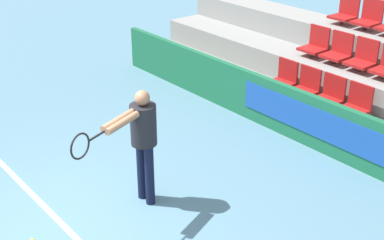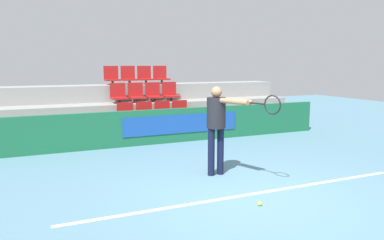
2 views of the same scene
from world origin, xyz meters
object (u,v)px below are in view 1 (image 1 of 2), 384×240
Objects in this scene: stadium_chair_6 at (363,58)px; tennis_player at (141,135)px; stadium_chair_4 at (315,44)px; stadium_chair_9 at (369,17)px; stadium_chair_3 at (356,104)px; stadium_chair_5 at (338,51)px; stadium_chair_0 at (284,78)px; stadium_chair_1 at (306,86)px; stadium_chair_2 at (330,95)px; stadium_chair_8 at (345,12)px.

stadium_chair_6 is 4.67m from tennis_player.
stadium_chair_9 is at bearing 58.19° from stadium_chair_4.
stadium_chair_3 is at bearing -58.19° from stadium_chair_9.
tennis_player reaches higher than stadium_chair_5.
stadium_chair_1 is (0.53, 0.00, 0.00)m from stadium_chair_0.
stadium_chair_0 and stadium_chair_2 have the same top height.
stadium_chair_5 reaches higher than stadium_chair_0.
stadium_chair_3 is at bearing -58.19° from stadium_chair_6.
stadium_chair_8 reaches higher than stadium_chair_2.
stadium_chair_6 is at bearing -38.88° from stadium_chair_8.
stadium_chair_9 reaches higher than stadium_chair_1.
stadium_chair_6 is at bearing -58.19° from stadium_chair_9.
stadium_chair_8 reaches higher than stadium_chair_0.
stadium_chair_1 is at bearing -58.19° from stadium_chair_4.
stadium_chair_0 is 1.00× the size of stadium_chair_6.
stadium_chair_2 is 1.00× the size of stadium_chair_6.
stadium_chair_1 is 1.00× the size of stadium_chair_6.
stadium_chair_3 is 1.00× the size of stadium_chair_8.
stadium_chair_1 is 1.00× the size of stadium_chair_4.
stadium_chair_2 is 1.13m from stadium_chair_5.
stadium_chair_6 is 0.34× the size of tennis_player.
stadium_chair_5 is (0.00, 0.86, 0.49)m from stadium_chair_1.
stadium_chair_1 is 0.34× the size of tennis_player.
stadium_chair_6 is (1.07, 0.00, 0.00)m from stadium_chair_4.
stadium_chair_5 is at bearing 90.00° from stadium_chair_1.
stadium_chair_3 is 1.00× the size of stadium_chair_5.
stadium_chair_2 is at bearing -90.00° from stadium_chair_6.
stadium_chair_9 is at bearing 121.81° from stadium_chair_3.
stadium_chair_5 is at bearing -58.19° from stadium_chair_8.
stadium_chair_0 is 1.00× the size of stadium_chair_8.
tennis_player is (-0.79, -3.80, 0.34)m from stadium_chair_3.
stadium_chair_3 is 2.25m from stadium_chair_9.
stadium_chair_4 is 1.00× the size of stadium_chair_9.
stadium_chair_4 is at bearing 151.74° from stadium_chair_3.
stadium_chair_8 is 5.62m from tennis_player.
stadium_chair_4 is 1.00× the size of stadium_chair_5.
stadium_chair_1 is 1.13m from stadium_chair_4.
stadium_chair_5 is (0.53, 0.00, 0.00)m from stadium_chair_4.
stadium_chair_4 is 1.00× the size of stadium_chair_6.
stadium_chair_0 is at bearing 82.03° from tennis_player.
stadium_chair_2 and stadium_chair_3 have the same top height.
stadium_chair_1 is 1.98m from stadium_chair_9.
tennis_player is at bearing -80.07° from stadium_chair_4.
stadium_chair_8 is (0.00, 0.86, 0.49)m from stadium_chair_4.
stadium_chair_6 is at bearing 0.00° from stadium_chair_5.
stadium_chair_4 reaches higher than stadium_chair_0.
stadium_chair_1 is 2.05m from stadium_chair_8.
stadium_chair_1 is at bearing -121.81° from stadium_chair_6.
stadium_chair_0 is 1.46m from stadium_chair_6.
stadium_chair_6 is at bearing 121.81° from stadium_chair_3.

